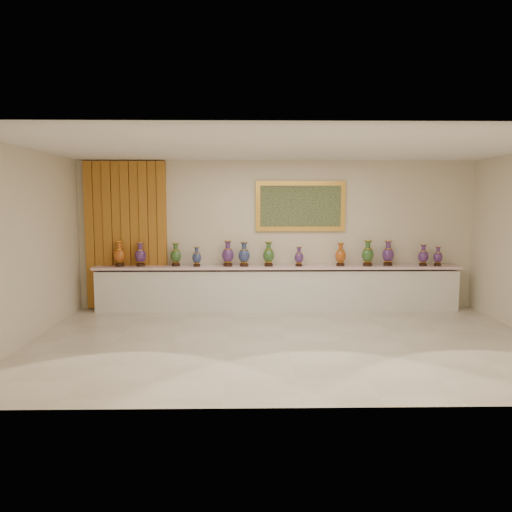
{
  "coord_description": "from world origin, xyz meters",
  "views": [
    {
      "loc": [
        -0.6,
        -7.6,
        2.21
      ],
      "look_at": [
        -0.44,
        1.7,
        1.16
      ],
      "focal_mm": 35.0,
      "sensor_mm": 36.0,
      "label": 1
    }
  ],
  "objects_px": {
    "vase_0": "(119,255)",
    "vase_1": "(141,255)",
    "counter": "(277,289)",
    "vase_2": "(176,256)"
  },
  "relations": [
    {
      "from": "vase_1",
      "to": "vase_2",
      "type": "xyz_separation_m",
      "value": [
        0.7,
        0.01,
        -0.01
      ]
    },
    {
      "from": "counter",
      "to": "vase_2",
      "type": "xyz_separation_m",
      "value": [
        -2.02,
        0.02,
        0.67
      ]
    },
    {
      "from": "vase_0",
      "to": "vase_1",
      "type": "bearing_deg",
      "value": 2.07
    },
    {
      "from": "counter",
      "to": "vase_0",
      "type": "distance_m",
      "value": 3.21
    },
    {
      "from": "counter",
      "to": "vase_1",
      "type": "height_order",
      "value": "vase_1"
    },
    {
      "from": "counter",
      "to": "vase_0",
      "type": "height_order",
      "value": "vase_0"
    },
    {
      "from": "vase_0",
      "to": "counter",
      "type": "bearing_deg",
      "value": 0.21
    },
    {
      "from": "counter",
      "to": "vase_2",
      "type": "height_order",
      "value": "vase_2"
    },
    {
      "from": "vase_0",
      "to": "vase_1",
      "type": "distance_m",
      "value": 0.41
    },
    {
      "from": "vase_1",
      "to": "vase_2",
      "type": "relative_size",
      "value": 1.03
    }
  ]
}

